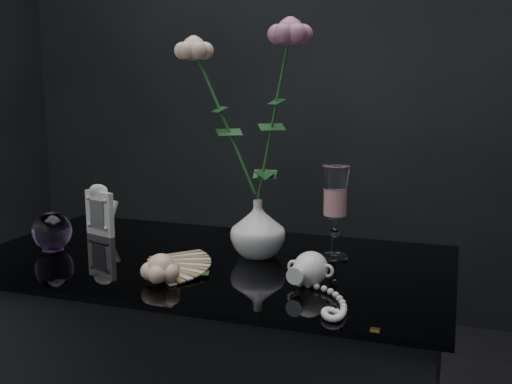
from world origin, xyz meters
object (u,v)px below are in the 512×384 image
at_px(paperweight, 52,231).
at_px(loose_rose, 161,268).
at_px(wine_glass, 335,213).
at_px(pearl_jar, 310,267).
at_px(picture_frame, 100,210).
at_px(vase, 258,228).

relative_size(paperweight, loose_rose, 0.53).
bearing_deg(wine_glass, paperweight, -166.86).
bearing_deg(pearl_jar, loose_rose, -158.68).
distance_m(wine_glass, picture_frame, 0.61).
xyz_separation_m(vase, picture_frame, (-0.44, 0.05, 0.00)).
height_order(wine_glass, pearl_jar, wine_glass).
height_order(wine_glass, loose_rose, wine_glass).
bearing_deg(wine_glass, loose_rose, -136.07).
xyz_separation_m(picture_frame, paperweight, (-0.03, -0.16, -0.02)).
bearing_deg(vase, paperweight, -167.17).
bearing_deg(picture_frame, pearl_jar, 0.32).
height_order(wine_glass, paperweight, wine_glass).
xyz_separation_m(loose_rose, pearl_jar, (0.28, 0.09, 0.01)).
height_order(vase, paperweight, vase).
relative_size(picture_frame, paperweight, 1.46).
distance_m(vase, pearl_jar, 0.22).
bearing_deg(pearl_jar, wine_glass, 91.84).
bearing_deg(picture_frame, wine_glass, 17.67).
distance_m(paperweight, pearl_jar, 0.63).
bearing_deg(loose_rose, pearl_jar, 28.05).
distance_m(vase, wine_glass, 0.17).
bearing_deg(picture_frame, vase, 12.08).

